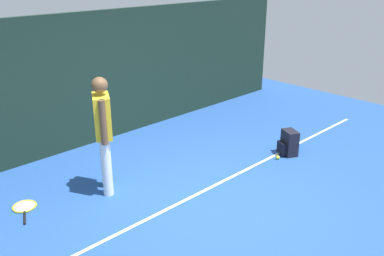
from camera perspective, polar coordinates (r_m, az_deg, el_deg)
name	(u,v)px	position (r m, az deg, el deg)	size (l,w,h in m)	color
ground_plane	(212,203)	(5.88, 2.74, -10.15)	(12.00, 12.00, 0.00)	#234C93
back_fence	(90,80)	(7.63, -13.75, 6.42)	(10.00, 0.10, 2.35)	#192D23
court_line	(197,194)	(6.06, 0.64, -9.06)	(9.00, 0.05, 0.00)	white
tennis_player	(103,129)	(5.87, -12.05, -0.10)	(0.39, 0.47, 1.70)	white
tennis_racket	(24,207)	(6.18, -21.94, -10.04)	(0.42, 0.63, 0.03)	black
backpack	(289,143)	(7.36, 13.08, -2.04)	(0.37, 0.36, 0.44)	black
tennis_ball_near_player	(278,157)	(7.22, 11.66, -3.97)	(0.07, 0.07, 0.07)	#CCE033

